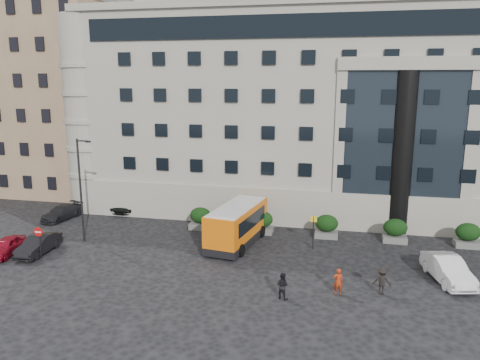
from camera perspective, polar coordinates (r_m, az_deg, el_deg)
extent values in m
plane|color=black|center=(31.64, -1.88, -10.74)|extent=(120.00, 120.00, 0.00)
cube|color=#9A9688|center=(50.37, 10.92, 8.22)|extent=(44.00, 24.00, 18.00)
cylinder|color=black|center=(39.30, 19.14, 3.01)|extent=(1.80, 1.80, 13.00)
cube|color=#886D4F|center=(57.44, -20.99, 9.11)|extent=(14.00, 14.00, 20.00)
cube|color=#83634C|center=(74.51, -15.45, 10.78)|extent=(13.00, 13.00, 22.00)
cube|color=#595856|center=(39.61, -4.81, -5.59)|extent=(1.80, 1.20, 0.50)
ellipsoid|color=black|center=(39.34, -4.83, -4.31)|extent=(1.80, 1.26, 1.34)
cube|color=#595856|center=(38.48, 2.67, -6.10)|extent=(1.80, 1.20, 0.50)
ellipsoid|color=black|center=(38.20, 2.68, -4.79)|extent=(1.80, 1.26, 1.34)
cube|color=#595856|center=(38.04, 10.47, -6.52)|extent=(1.80, 1.20, 0.50)
ellipsoid|color=black|center=(37.75, 10.53, -5.19)|extent=(1.80, 1.26, 1.34)
cube|color=#595856|center=(38.30, 18.32, -6.82)|extent=(1.80, 1.20, 0.50)
ellipsoid|color=black|center=(38.02, 18.41, -5.51)|extent=(1.80, 1.26, 1.34)
cube|color=#595856|center=(39.25, 25.93, -6.99)|extent=(1.80, 1.20, 0.50)
ellipsoid|color=black|center=(38.98, 26.06, -5.71)|extent=(1.80, 1.26, 1.34)
cylinder|color=#262628|center=(37.55, -18.85, -1.27)|extent=(0.16, 0.16, 8.00)
cylinder|color=#262628|center=(36.66, -18.66, 4.55)|extent=(0.90, 0.12, 0.12)
cube|color=black|center=(36.44, -18.04, 4.47)|extent=(0.35, 0.18, 0.14)
cylinder|color=#262628|center=(35.09, 8.91, -6.35)|extent=(0.08, 0.08, 2.50)
cube|color=yellow|center=(34.77, 8.97, -4.71)|extent=(0.50, 0.06, 0.45)
cylinder|color=#262628|center=(35.67, -23.20, -7.17)|extent=(0.08, 0.08, 2.20)
cylinder|color=red|center=(35.35, -23.38, -5.82)|extent=(0.64, 0.05, 0.64)
cube|color=white|center=(35.32, -23.42, -5.84)|extent=(0.45, 0.04, 0.10)
cube|color=orange|center=(35.47, -0.35, -5.15)|extent=(3.59, 7.43, 2.40)
cube|color=black|center=(35.88, -0.35, -7.13)|extent=(3.64, 7.48, 0.55)
cube|color=black|center=(35.40, -0.35, -4.78)|extent=(3.39, 5.89, 1.07)
cube|color=silver|center=(35.14, -0.35, -3.36)|extent=(3.41, 7.06, 0.18)
cylinder|color=black|center=(34.38, -3.69, -8.04)|extent=(0.43, 0.93, 0.90)
cylinder|color=black|center=(33.47, 0.14, -8.59)|extent=(0.43, 0.93, 0.90)
cylinder|color=black|center=(38.31, -0.77, -5.85)|extent=(0.43, 0.93, 0.90)
cylinder|color=black|center=(37.50, 2.70, -6.27)|extent=(0.43, 0.93, 0.90)
cube|color=maroon|center=(47.67, -11.60, -1.13)|extent=(2.99, 3.96, 2.46)
cube|color=maroon|center=(45.79, -13.47, -2.28)|extent=(2.46, 2.01, 1.67)
cube|color=black|center=(45.19, -14.03, -2.05)|extent=(1.85, 0.53, 0.79)
cylinder|color=black|center=(46.71, -14.40, -2.96)|extent=(0.43, 0.86, 0.83)
cylinder|color=black|center=(45.40, -12.27, -3.28)|extent=(0.43, 0.86, 0.83)
cylinder|color=black|center=(49.17, -12.03, -2.08)|extent=(0.43, 0.86, 0.83)
cylinder|color=black|center=(47.94, -9.95, -2.36)|extent=(0.43, 0.86, 0.83)
imported|color=maroon|center=(37.64, -26.62, -7.25)|extent=(1.93, 3.84, 1.25)
imported|color=black|center=(36.92, -23.36, -7.24)|extent=(1.54, 4.12, 1.35)
imported|color=black|center=(44.95, -20.90, -3.71)|extent=(2.42, 4.48, 1.23)
imported|color=black|center=(46.17, -13.05, -2.62)|extent=(2.66, 5.51, 1.51)
imported|color=white|center=(32.22, 24.00, -9.92)|extent=(2.72, 4.99, 1.56)
imported|color=#A52D10|center=(28.44, 11.87, -12.01)|extent=(0.62, 0.45, 1.59)
imported|color=black|center=(27.48, 5.18, -12.70)|extent=(0.93, 0.84, 1.57)
imported|color=black|center=(29.10, 16.92, -11.68)|extent=(1.09, 0.67, 1.62)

